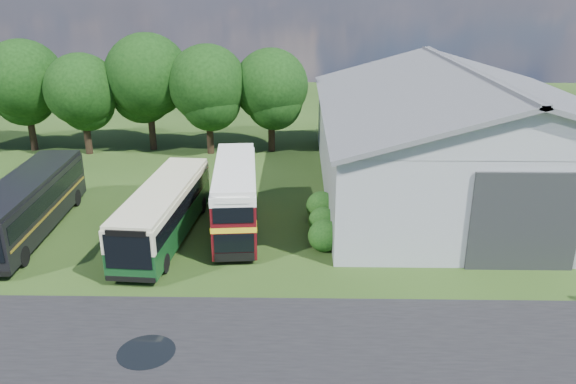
{
  "coord_description": "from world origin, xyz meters",
  "views": [
    {
      "loc": [
        4.2,
        -20.71,
        13.08
      ],
      "look_at": [
        3.67,
        8.0,
        2.45
      ],
      "focal_mm": 35.0,
      "sensor_mm": 36.0,
      "label": 1
    }
  ],
  "objects_px": {
    "bus_maroon_double": "(236,198)",
    "bus_green_single": "(164,211)",
    "storage_shed": "(460,127)",
    "bus_dark_single": "(28,204)"
  },
  "relations": [
    {
      "from": "bus_green_single",
      "to": "storage_shed",
      "type": "bearing_deg",
      "value": 30.39
    },
    {
      "from": "bus_green_single",
      "to": "bus_dark_single",
      "type": "distance_m",
      "value": 7.72
    },
    {
      "from": "storage_shed",
      "to": "bus_green_single",
      "type": "distance_m",
      "value": 20.21
    },
    {
      "from": "bus_green_single",
      "to": "bus_maroon_double",
      "type": "height_order",
      "value": "bus_maroon_double"
    },
    {
      "from": "storage_shed",
      "to": "bus_maroon_double",
      "type": "height_order",
      "value": "storage_shed"
    },
    {
      "from": "bus_maroon_double",
      "to": "storage_shed",
      "type": "bearing_deg",
      "value": 22.95
    },
    {
      "from": "bus_green_single",
      "to": "bus_dark_single",
      "type": "height_order",
      "value": "bus_dark_single"
    },
    {
      "from": "bus_maroon_double",
      "to": "bus_green_single",
      "type": "bearing_deg",
      "value": -166.22
    },
    {
      "from": "bus_dark_single",
      "to": "bus_green_single",
      "type": "bearing_deg",
      "value": -7.62
    },
    {
      "from": "bus_maroon_double",
      "to": "bus_dark_single",
      "type": "height_order",
      "value": "bus_maroon_double"
    }
  ]
}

